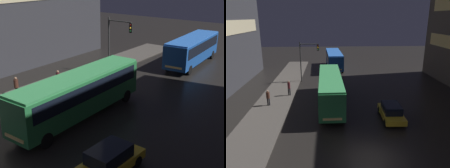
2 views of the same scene
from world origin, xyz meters
TOP-DOWN VIEW (x-y plane):
  - sidewalk_left at (-9.00, 10.00)m, footprint 4.00×48.00m
  - bus_near at (-2.58, 10.08)m, footprint 2.60×11.69m
  - bus_far at (-1.58, 27.96)m, footprint 3.06×10.56m
  - car_taxi at (3.14, 5.95)m, footprint 2.01×4.31m
  - pedestrian_near at (-7.58, 12.77)m, footprint 0.46×0.46m
  - pedestrian_mid at (-9.32, 9.65)m, footprint 0.43×0.43m
  - traffic_light_main at (-5.82, 19.13)m, footprint 2.83×0.35m

SIDE VIEW (x-z plane):
  - sidewalk_left at x=-9.00m, z-range 0.00..0.15m
  - car_taxi at x=3.14m, z-range 0.01..1.53m
  - pedestrian_mid at x=-9.32m, z-range 0.31..2.04m
  - pedestrian_near at x=-7.58m, z-range 0.29..2.13m
  - bus_far at x=-1.58m, z-range 0.37..3.55m
  - bus_near at x=-2.58m, z-range 0.39..3.71m
  - traffic_light_main at x=-5.82m, z-range 1.03..6.97m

